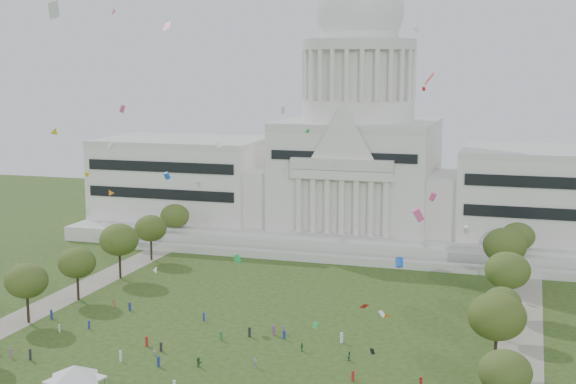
% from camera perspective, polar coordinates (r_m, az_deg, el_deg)
% --- Properties ---
extents(ground, '(400.00, 400.00, 0.00)m').
position_cam_1_polar(ground, '(132.74, -5.87, -13.26)').
color(ground, '#2C4215').
rests_on(ground, ground).
extents(capitol, '(160.00, 64.50, 91.30)m').
position_cam_1_polar(capitol, '(233.30, 4.95, 2.11)').
color(capitol, beige).
rests_on(capitol, ground).
extents(path_left, '(8.00, 160.00, 0.04)m').
position_cam_1_polar(path_left, '(179.58, -16.41, -7.59)').
color(path_left, gray).
rests_on(path_left, ground).
extents(path_right, '(8.00, 160.00, 0.04)m').
position_cam_1_polar(path_right, '(151.47, 16.18, -10.71)').
color(path_right, gray).
rests_on(path_right, ground).
extents(row_tree_r_1, '(7.58, 7.58, 10.78)m').
position_cam_1_polar(row_tree_r_1, '(119.05, 15.18, -12.26)').
color(row_tree_r_1, black).
rests_on(row_tree_r_1, ground).
extents(row_tree_l_2, '(8.42, 8.42, 11.97)m').
position_cam_1_polar(row_tree_l_2, '(165.65, -18.10, -6.02)').
color(row_tree_l_2, black).
rests_on(row_tree_l_2, ground).
extents(row_tree_r_2, '(9.55, 9.55, 13.58)m').
position_cam_1_polar(row_tree_r_2, '(136.57, 14.64, -8.56)').
color(row_tree_r_2, black).
rests_on(row_tree_r_2, ground).
extents(row_tree_l_3, '(8.12, 8.12, 11.55)m').
position_cam_1_polar(row_tree_l_3, '(178.58, -14.78, -4.89)').
color(row_tree_l_3, black).
rests_on(row_tree_l_3, ground).
extents(row_tree_r_3, '(7.01, 7.01, 9.98)m').
position_cam_1_polar(row_tree_r_3, '(153.63, 14.98, -7.60)').
color(row_tree_r_3, black).
rests_on(row_tree_r_3, ground).
extents(row_tree_l_4, '(9.29, 9.29, 13.21)m').
position_cam_1_polar(row_tree_l_4, '(193.82, -11.92, -3.34)').
color(row_tree_l_4, black).
rests_on(row_tree_l_4, ground).
extents(row_tree_r_4, '(9.19, 9.19, 13.06)m').
position_cam_1_polar(row_tree_r_4, '(168.05, 15.34, -5.41)').
color(row_tree_r_4, black).
rests_on(row_tree_r_4, ground).
extents(row_tree_l_5, '(8.33, 8.33, 11.85)m').
position_cam_1_polar(row_tree_l_5, '(210.60, -9.74, -2.56)').
color(row_tree_l_5, black).
rests_on(row_tree_l_5, ground).
extents(row_tree_r_5, '(9.82, 9.82, 13.96)m').
position_cam_1_polar(row_tree_r_5, '(187.54, 15.17, -3.71)').
color(row_tree_r_5, black).
rests_on(row_tree_r_5, ground).
extents(row_tree_l_6, '(8.19, 8.19, 11.64)m').
position_cam_1_polar(row_tree_l_6, '(227.31, -8.06, -1.70)').
color(row_tree_l_6, black).
rests_on(row_tree_l_6, ground).
extents(row_tree_r_6, '(8.42, 8.42, 11.97)m').
position_cam_1_polar(row_tree_r_6, '(205.33, 16.02, -3.06)').
color(row_tree_r_6, black).
rests_on(row_tree_r_6, ground).
extents(event_tent, '(11.61, 11.61, 5.37)m').
position_cam_1_polar(event_tent, '(128.68, -14.94, -12.27)').
color(event_tent, '#4C4C4C').
rests_on(event_tent, ground).
extents(person_0, '(1.00, 1.03, 1.79)m').
position_cam_1_polar(person_0, '(131.22, 9.42, -13.19)').
color(person_0, '#B21E1E').
rests_on(person_0, ground).
extents(person_2, '(0.85, 0.93, 1.63)m').
position_cam_1_polar(person_2, '(140.65, 4.40, -11.57)').
color(person_2, '#33723F').
rests_on(person_2, ground).
extents(person_4, '(0.88, 1.19, 1.81)m').
position_cam_1_polar(person_4, '(137.40, -2.33, -12.02)').
color(person_4, silver).
rests_on(person_4, ground).
extents(person_5, '(1.73, 1.36, 1.75)m').
position_cam_1_polar(person_5, '(138.38, -6.37, -11.93)').
color(person_5, '#33723F').
rests_on(person_5, ground).
extents(person_8, '(0.85, 0.73, 1.49)m').
position_cam_1_polar(person_8, '(144.89, -9.47, -11.08)').
color(person_8, silver).
rests_on(person_8, ground).
extents(person_10, '(0.64, 0.98, 1.55)m').
position_cam_1_polar(person_10, '(144.70, 1.00, -10.96)').
color(person_10, '#33723F').
rests_on(person_10, ground).
extents(distant_crowd, '(65.11, 36.49, 1.95)m').
position_cam_1_polar(distant_crowd, '(149.83, -8.44, -10.31)').
color(distant_crowd, '#994C8C').
rests_on(distant_crowd, ground).
extents(kite_swarm, '(67.50, 103.05, 57.20)m').
position_cam_1_polar(kite_swarm, '(133.12, -2.36, -0.58)').
color(kite_swarm, red).
rests_on(kite_swarm, ground).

